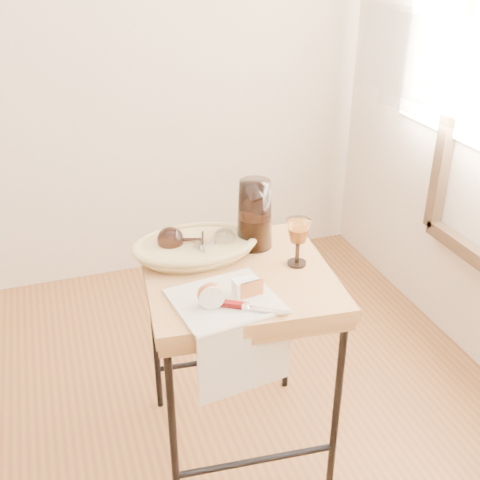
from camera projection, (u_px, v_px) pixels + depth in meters
name	position (u px, v px, depth m)	size (l,w,h in m)	color
side_table	(238.00, 364.00, 2.03)	(0.57, 0.57, 0.73)	brown
tea_towel	(225.00, 300.00, 1.71)	(0.29, 0.26, 0.01)	silver
bread_basket	(196.00, 248.00, 1.94)	(0.37, 0.25, 0.05)	#A68D52
goblet_lying_a	(184.00, 240.00, 1.93)	(0.14, 0.09, 0.09)	#361D19
goblet_lying_b	(214.00, 243.00, 1.92)	(0.12, 0.07, 0.07)	white
pitcher	(255.00, 214.00, 1.96)	(0.16, 0.24, 0.27)	black
wine_goblet	(298.00, 242.00, 1.86)	(0.08, 0.08, 0.16)	white
apple_half	(211.00, 294.00, 1.67)	(0.08, 0.04, 0.07)	red
apple_wedge	(246.00, 287.00, 1.72)	(0.07, 0.04, 0.05)	white
table_knife	(248.00, 307.00, 1.66)	(0.21, 0.02, 0.02)	silver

